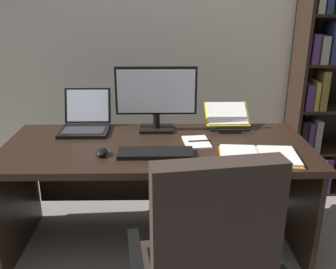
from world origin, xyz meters
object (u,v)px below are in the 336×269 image
object	(u,v)px
laptop	(86,122)
keyboard	(156,153)
computer_mouse	(102,152)
notepad	(197,142)
desk	(157,167)
reading_stand_with_book	(227,117)
monitor	(156,98)
open_binder	(259,156)
pen	(200,141)

from	to	relation	value
laptop	keyboard	bearing A→B (deg)	-42.87
computer_mouse	notepad	world-z (taller)	computer_mouse
desk	notepad	bearing A→B (deg)	-13.21
desk	reading_stand_with_book	bearing A→B (deg)	26.89
monitor	reading_stand_with_book	bearing A→B (deg)	6.52
desk	monitor	bearing A→B (deg)	91.40
laptop	computer_mouse	distance (m)	0.47
open_binder	computer_mouse	bearing A→B (deg)	-178.32
keyboard	notepad	xyz separation A→B (m)	(0.25, 0.18, -0.01)
desk	keyboard	distance (m)	0.31
notepad	desk	bearing A→B (deg)	166.79
pen	monitor	bearing A→B (deg)	137.72
keyboard	notepad	world-z (taller)	keyboard
laptop	open_binder	xyz separation A→B (m)	(1.04, -0.48, -0.04)
keyboard	pen	world-z (taller)	keyboard
reading_stand_with_book	notepad	distance (m)	0.38
reading_stand_with_book	notepad	world-z (taller)	reading_stand_with_book
desk	notepad	size ratio (longest dim) A/B	8.74
laptop	pen	bearing A→B (deg)	-18.90
monitor	notepad	xyz separation A→B (m)	(0.25, -0.24, -0.21)
computer_mouse	notepad	distance (m)	0.58
monitor	keyboard	world-z (taller)	monitor
laptop	reading_stand_with_book	xyz separation A→B (m)	(0.94, 0.04, 0.02)
computer_mouse	notepad	size ratio (longest dim) A/B	0.50
monitor	open_binder	bearing A→B (deg)	-39.93
computer_mouse	open_binder	bearing A→B (deg)	-3.30
open_binder	pen	distance (m)	0.38
monitor	computer_mouse	size ratio (longest dim) A/B	5.06
notepad	pen	size ratio (longest dim) A/B	1.50
desk	notepad	xyz separation A→B (m)	(0.24, -0.06, 0.19)
computer_mouse	reading_stand_with_book	size ratio (longest dim) A/B	0.36
desk	notepad	distance (m)	0.31
desk	pen	distance (m)	0.33
notepad	keyboard	bearing A→B (deg)	-143.17
open_binder	pen	xyz separation A→B (m)	(-0.30, 0.23, 0.00)
desk	open_binder	bearing A→B (deg)	-27.28
computer_mouse	reading_stand_with_book	bearing A→B (deg)	31.70
monitor	reading_stand_with_book	distance (m)	0.50
laptop	pen	xyz separation A→B (m)	(0.73, -0.25, -0.04)
pen	laptop	bearing A→B (deg)	161.10
monitor	laptop	size ratio (longest dim) A/B	1.59
keyboard	open_binder	xyz separation A→B (m)	(0.57, -0.05, -0.00)
notepad	reading_stand_with_book	bearing A→B (deg)	52.03
keyboard	pen	size ratio (longest dim) A/B	3.00
desk	laptop	size ratio (longest dim) A/B	5.54
laptop	open_binder	size ratio (longest dim) A/B	0.74
open_binder	notepad	bearing A→B (deg)	149.01
open_binder	notepad	world-z (taller)	open_binder
laptop	monitor	bearing A→B (deg)	-1.22
desk	monitor	world-z (taller)	monitor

